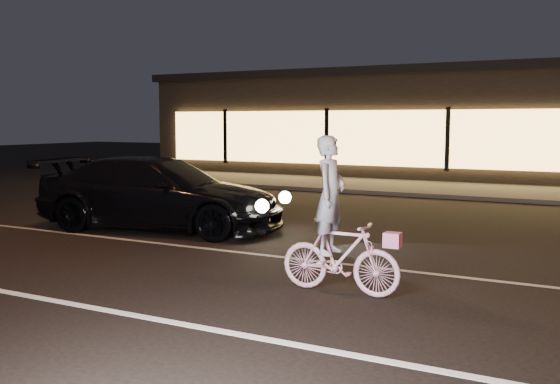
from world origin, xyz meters
The scene contains 7 objects.
ground centered at (0.00, 0.00, 0.00)m, with size 90.00×90.00×0.00m, color black.
lane_stripe_near centered at (0.00, -1.50, 0.00)m, with size 60.00×0.12×0.01m, color silver.
lane_stripe_far centered at (0.00, 2.00, 0.00)m, with size 60.00×0.10×0.01m, color gray.
sidewalk centered at (0.00, 13.00, 0.06)m, with size 30.00×4.00×0.12m, color #383533.
storefront centered at (0.00, 18.97, 2.15)m, with size 25.40×8.42×4.20m.
cyclist centered at (1.80, 0.45, 0.72)m, with size 1.61×0.55×2.02m.
sedan centered at (-3.19, 3.19, 0.74)m, with size 5.36×2.85×1.48m.
Camera 1 is at (4.76, -6.85, 2.20)m, focal length 40.00 mm.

